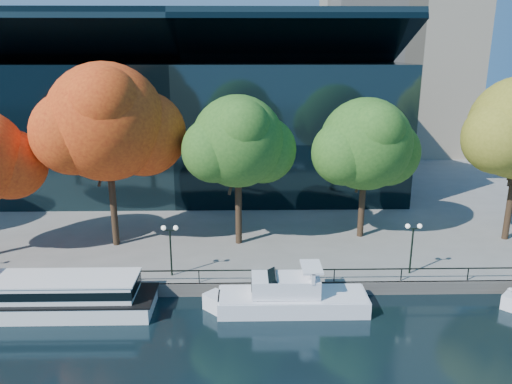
{
  "coord_description": "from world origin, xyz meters",
  "views": [
    {
      "loc": [
        3.52,
        -30.28,
        17.82
      ],
      "look_at": [
        4.3,
        8.0,
        6.55
      ],
      "focal_mm": 35.0,
      "sensor_mm": 36.0,
      "label": 1
    }
  ],
  "objects_px": {
    "cruiser_near": "(286,296)",
    "tree_2": "(109,125)",
    "tree_4": "(368,146)",
    "lamp_1": "(170,239)",
    "tour_boat": "(37,295)",
    "lamp_2": "(413,237)",
    "tree_3": "(240,143)"
  },
  "relations": [
    {
      "from": "cruiser_near",
      "to": "tree_2",
      "type": "xyz_separation_m",
      "value": [
        -13.99,
        9.82,
        10.55
      ]
    },
    {
      "from": "tree_4",
      "to": "lamp_1",
      "type": "distance_m",
      "value": 18.88
    },
    {
      "from": "cruiser_near",
      "to": "tour_boat",
      "type": "bearing_deg",
      "value": 179.96
    },
    {
      "from": "tree_4",
      "to": "lamp_1",
      "type": "relative_size",
      "value": 3.13
    },
    {
      "from": "cruiser_near",
      "to": "tree_2",
      "type": "distance_m",
      "value": 20.09
    },
    {
      "from": "tour_boat",
      "to": "lamp_2",
      "type": "xyz_separation_m",
      "value": [
        26.95,
        3.58,
        2.63
      ]
    },
    {
      "from": "tree_2",
      "to": "tree_4",
      "type": "height_order",
      "value": "tree_2"
    },
    {
      "from": "tree_3",
      "to": "tree_4",
      "type": "distance_m",
      "value": 11.24
    },
    {
      "from": "tree_2",
      "to": "lamp_1",
      "type": "distance_m",
      "value": 11.29
    },
    {
      "from": "tree_3",
      "to": "tree_4",
      "type": "relative_size",
      "value": 1.03
    },
    {
      "from": "tree_2",
      "to": "lamp_2",
      "type": "relative_size",
      "value": 3.89
    },
    {
      "from": "lamp_2",
      "to": "cruiser_near",
      "type": "bearing_deg",
      "value": -159.82
    },
    {
      "from": "tree_2",
      "to": "cruiser_near",
      "type": "bearing_deg",
      "value": -35.06
    },
    {
      "from": "tree_2",
      "to": "lamp_2",
      "type": "bearing_deg",
      "value": -14.67
    },
    {
      "from": "tree_2",
      "to": "tree_3",
      "type": "distance_m",
      "value": 10.86
    },
    {
      "from": "tour_boat",
      "to": "lamp_1",
      "type": "relative_size",
      "value": 4.14
    },
    {
      "from": "tour_boat",
      "to": "lamp_2",
      "type": "height_order",
      "value": "lamp_2"
    },
    {
      "from": "tree_2",
      "to": "tree_4",
      "type": "xyz_separation_m",
      "value": [
        21.87,
        1.6,
        -2.19
      ]
    },
    {
      "from": "lamp_2",
      "to": "lamp_1",
      "type": "bearing_deg",
      "value": 180.0
    },
    {
      "from": "lamp_1",
      "to": "lamp_2",
      "type": "distance_m",
      "value": 18.22
    },
    {
      "from": "tree_2",
      "to": "tour_boat",
      "type": "bearing_deg",
      "value": -107.9
    },
    {
      "from": "tour_boat",
      "to": "tree_2",
      "type": "height_order",
      "value": "tree_2"
    },
    {
      "from": "tree_3",
      "to": "tree_4",
      "type": "bearing_deg",
      "value": 7.37
    },
    {
      "from": "lamp_1",
      "to": "cruiser_near",
      "type": "bearing_deg",
      "value": -23.09
    },
    {
      "from": "cruiser_near",
      "to": "lamp_2",
      "type": "height_order",
      "value": "lamp_2"
    },
    {
      "from": "lamp_1",
      "to": "lamp_2",
      "type": "relative_size",
      "value": 1.0
    },
    {
      "from": "cruiser_near",
      "to": "tree_3",
      "type": "bearing_deg",
      "value": 108.06
    },
    {
      "from": "tree_4",
      "to": "lamp_2",
      "type": "distance_m",
      "value": 9.7
    },
    {
      "from": "tree_2",
      "to": "tree_3",
      "type": "xyz_separation_m",
      "value": [
        10.74,
        0.16,
        -1.64
      ]
    },
    {
      "from": "cruiser_near",
      "to": "tree_3",
      "type": "height_order",
      "value": "tree_3"
    },
    {
      "from": "tour_boat",
      "to": "cruiser_near",
      "type": "height_order",
      "value": "cruiser_near"
    },
    {
      "from": "tree_4",
      "to": "tree_3",
      "type": "bearing_deg",
      "value": -172.63
    }
  ]
}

